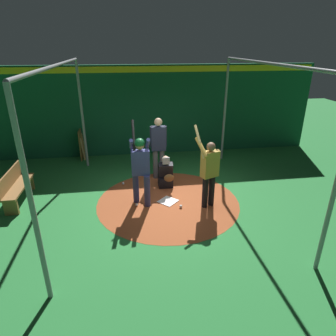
{
  "coord_description": "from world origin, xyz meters",
  "views": [
    {
      "loc": [
        6.62,
        -0.95,
        3.79
      ],
      "look_at": [
        0.0,
        0.0,
        0.95
      ],
      "focal_mm": 31.34,
      "sensor_mm": 36.0,
      "label": 1
    }
  ],
  "objects_px": {
    "batter": "(140,165)",
    "baseball_0": "(137,205)",
    "bat_rack": "(82,145)",
    "umpire": "(159,145)",
    "baseball_1": "(123,183)",
    "bench": "(16,186)",
    "visitor": "(209,170)",
    "catcher": "(166,175)",
    "baseball_2": "(181,206)",
    "home_plate": "(168,201)"
  },
  "relations": [
    {
      "from": "baseball_0",
      "to": "baseball_2",
      "type": "height_order",
      "value": "same"
    },
    {
      "from": "bat_rack",
      "to": "batter",
      "type": "bearing_deg",
      "value": 27.74
    },
    {
      "from": "bat_rack",
      "to": "baseball_2",
      "type": "xyz_separation_m",
      "value": [
        3.95,
        2.85,
        -0.45
      ]
    },
    {
      "from": "baseball_1",
      "to": "umpire",
      "type": "bearing_deg",
      "value": 108.21
    },
    {
      "from": "bench",
      "to": "catcher",
      "type": "bearing_deg",
      "value": 94.44
    },
    {
      "from": "home_plate",
      "to": "baseball_0",
      "type": "relative_size",
      "value": 5.68
    },
    {
      "from": "home_plate",
      "to": "bench",
      "type": "height_order",
      "value": "bench"
    },
    {
      "from": "umpire",
      "to": "visitor",
      "type": "relative_size",
      "value": 0.9
    },
    {
      "from": "batter",
      "to": "bat_rack",
      "type": "distance_m",
      "value": 4.1
    },
    {
      "from": "catcher",
      "to": "visitor",
      "type": "height_order",
      "value": "visitor"
    },
    {
      "from": "visitor",
      "to": "bat_rack",
      "type": "xyz_separation_m",
      "value": [
        -3.93,
        -3.53,
        -0.48
      ]
    },
    {
      "from": "baseball_2",
      "to": "baseball_0",
      "type": "bearing_deg",
      "value": -102.08
    },
    {
      "from": "catcher",
      "to": "baseball_2",
      "type": "distance_m",
      "value": 1.3
    },
    {
      "from": "visitor",
      "to": "baseball_2",
      "type": "height_order",
      "value": "visitor"
    },
    {
      "from": "umpire",
      "to": "visitor",
      "type": "distance_m",
      "value": 2.12
    },
    {
      "from": "bench",
      "to": "baseball_2",
      "type": "height_order",
      "value": "bench"
    },
    {
      "from": "home_plate",
      "to": "bench",
      "type": "xyz_separation_m",
      "value": [
        -0.58,
        -3.85,
        0.43
      ]
    },
    {
      "from": "bat_rack",
      "to": "baseball_2",
      "type": "relative_size",
      "value": 14.2
    },
    {
      "from": "visitor",
      "to": "baseball_2",
      "type": "distance_m",
      "value": 1.16
    },
    {
      "from": "batter",
      "to": "visitor",
      "type": "relative_size",
      "value": 1.02
    },
    {
      "from": "catcher",
      "to": "bat_rack",
      "type": "height_order",
      "value": "bat_rack"
    },
    {
      "from": "catcher",
      "to": "bat_rack",
      "type": "distance_m",
      "value": 3.78
    },
    {
      "from": "umpire",
      "to": "baseball_2",
      "type": "bearing_deg",
      "value": 10.24
    },
    {
      "from": "batter",
      "to": "home_plate",
      "type": "bearing_deg",
      "value": 90.27
    },
    {
      "from": "visitor",
      "to": "baseball_0",
      "type": "height_order",
      "value": "visitor"
    },
    {
      "from": "home_plate",
      "to": "baseball_2",
      "type": "bearing_deg",
      "value": 37.17
    },
    {
      "from": "baseball_0",
      "to": "baseball_1",
      "type": "xyz_separation_m",
      "value": [
        -1.29,
        -0.33,
        0.0
      ]
    },
    {
      "from": "catcher",
      "to": "baseball_2",
      "type": "height_order",
      "value": "catcher"
    },
    {
      "from": "home_plate",
      "to": "bench",
      "type": "bearing_deg",
      "value": -98.51
    },
    {
      "from": "catcher",
      "to": "umpire",
      "type": "relative_size",
      "value": 0.51
    },
    {
      "from": "visitor",
      "to": "baseball_1",
      "type": "bearing_deg",
      "value": -147.72
    },
    {
      "from": "visitor",
      "to": "home_plate",
      "type": "bearing_deg",
      "value": -131.85
    },
    {
      "from": "baseball_0",
      "to": "baseball_2",
      "type": "distance_m",
      "value": 1.12
    },
    {
      "from": "home_plate",
      "to": "catcher",
      "type": "bearing_deg",
      "value": 176.08
    },
    {
      "from": "bench",
      "to": "baseball_2",
      "type": "relative_size",
      "value": 21.39
    },
    {
      "from": "catcher",
      "to": "baseball_0",
      "type": "distance_m",
      "value": 1.38
    },
    {
      "from": "batter",
      "to": "catcher",
      "type": "xyz_separation_m",
      "value": [
        -0.88,
        0.74,
        -0.7
      ]
    },
    {
      "from": "batter",
      "to": "baseball_1",
      "type": "relative_size",
      "value": 28.36
    },
    {
      "from": "batter",
      "to": "catcher",
      "type": "relative_size",
      "value": 2.23
    },
    {
      "from": "bench",
      "to": "baseball_2",
      "type": "bearing_deg",
      "value": 77.19
    },
    {
      "from": "bat_rack",
      "to": "umpire",
      "type": "bearing_deg",
      "value": 50.42
    },
    {
      "from": "baseball_0",
      "to": "baseball_2",
      "type": "relative_size",
      "value": 1.0
    },
    {
      "from": "batter",
      "to": "baseball_1",
      "type": "xyz_separation_m",
      "value": [
        -1.16,
        -0.47,
        -1.02
      ]
    },
    {
      "from": "batter",
      "to": "baseball_0",
      "type": "distance_m",
      "value": 1.04
    },
    {
      "from": "batter",
      "to": "baseball_0",
      "type": "relative_size",
      "value": 28.36
    },
    {
      "from": "baseball_2",
      "to": "catcher",
      "type": "bearing_deg",
      "value": -170.22
    },
    {
      "from": "baseball_1",
      "to": "bench",
      "type": "bearing_deg",
      "value": -77.79
    },
    {
      "from": "home_plate",
      "to": "batter",
      "type": "relative_size",
      "value": 0.2
    },
    {
      "from": "batter",
      "to": "baseball_2",
      "type": "bearing_deg",
      "value": 69.43
    },
    {
      "from": "umpire",
      "to": "baseball_2",
      "type": "relative_size",
      "value": 25.05
    }
  ]
}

